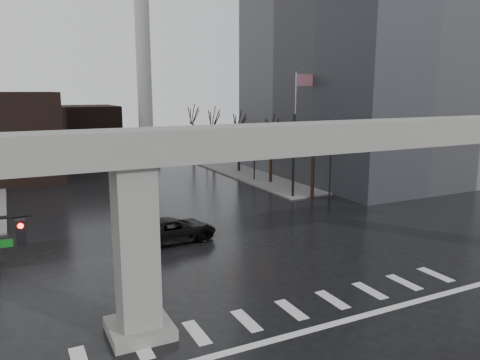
# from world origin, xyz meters

# --- Properties ---
(ground) EXTENTS (160.00, 160.00, 0.00)m
(ground) POSITION_xyz_m (0.00, 0.00, 0.00)
(ground) COLOR black
(ground) RESTS_ON ground
(sidewalk_ne) EXTENTS (28.00, 36.00, 0.15)m
(sidewalk_ne) POSITION_xyz_m (26.00, 36.00, 0.07)
(sidewalk_ne) COLOR slate
(sidewalk_ne) RESTS_ON ground
(elevated_guideway) EXTENTS (48.00, 2.60, 8.70)m
(elevated_guideway) POSITION_xyz_m (1.26, 0.00, 6.88)
(elevated_guideway) COLOR gray
(elevated_guideway) RESTS_ON ground
(building_far_mid) EXTENTS (10.00, 10.00, 8.00)m
(building_far_mid) POSITION_xyz_m (-2.00, 52.00, 4.00)
(building_far_mid) COLOR black
(building_far_mid) RESTS_ON ground
(smokestack) EXTENTS (3.60, 3.60, 30.00)m
(smokestack) POSITION_xyz_m (6.00, 46.00, 13.35)
(smokestack) COLOR silver
(smokestack) RESTS_ON ground
(signal_mast_arm) EXTENTS (12.12, 0.43, 8.00)m
(signal_mast_arm) POSITION_xyz_m (8.99, 18.80, 5.83)
(signal_mast_arm) COLOR black
(signal_mast_arm) RESTS_ON ground
(flagpole_assembly) EXTENTS (2.06, 0.12, 12.00)m
(flagpole_assembly) POSITION_xyz_m (15.29, 22.00, 7.53)
(flagpole_assembly) COLOR silver
(flagpole_assembly) RESTS_ON ground
(lamp_right_0) EXTENTS (1.22, 0.32, 5.11)m
(lamp_right_0) POSITION_xyz_m (13.50, 14.00, 3.47)
(lamp_right_0) COLOR black
(lamp_right_0) RESTS_ON ground
(lamp_right_1) EXTENTS (1.22, 0.32, 5.11)m
(lamp_right_1) POSITION_xyz_m (13.50, 28.00, 3.47)
(lamp_right_1) COLOR black
(lamp_right_1) RESTS_ON ground
(lamp_right_2) EXTENTS (1.22, 0.32, 5.11)m
(lamp_right_2) POSITION_xyz_m (13.50, 42.00, 3.47)
(lamp_right_2) COLOR black
(lamp_right_2) RESTS_ON ground
(tree_right_0) EXTENTS (1.09, 1.58, 7.50)m
(tree_right_0) POSITION_xyz_m (14.53, 18.02, 2.79)
(tree_right_0) COLOR black
(tree_right_0) RESTS_ON ground
(tree_right_1) EXTENTS (1.09, 1.61, 7.67)m
(tree_right_1) POSITION_xyz_m (14.53, 26.02, 2.85)
(tree_right_1) COLOR black
(tree_right_1) RESTS_ON ground
(tree_right_2) EXTENTS (1.10, 1.63, 7.85)m
(tree_right_2) POSITION_xyz_m (14.53, 34.02, 2.91)
(tree_right_2) COLOR black
(tree_right_2) RESTS_ON ground
(tree_right_3) EXTENTS (1.11, 1.66, 8.02)m
(tree_right_3) POSITION_xyz_m (14.53, 42.02, 2.98)
(tree_right_3) COLOR black
(tree_right_3) RESTS_ON ground
(tree_right_4) EXTENTS (1.12, 1.69, 8.19)m
(tree_right_4) POSITION_xyz_m (14.53, 50.02, 3.04)
(tree_right_4) COLOR black
(tree_right_4) RESTS_ON ground
(pickup_truck) EXTENTS (6.21, 3.20, 1.68)m
(pickup_truck) POSITION_xyz_m (-1.81, 11.18, 0.84)
(pickup_truck) COLOR black
(pickup_truck) RESTS_ON ground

